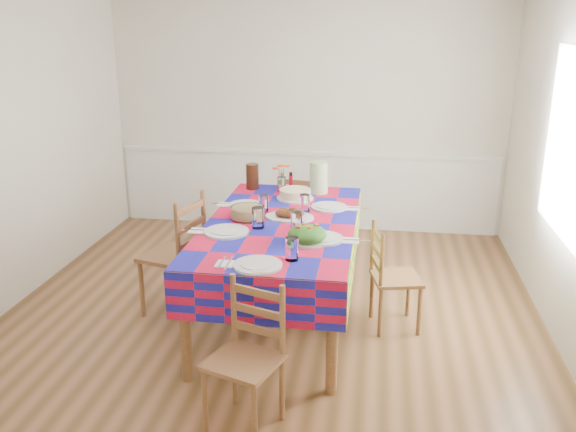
% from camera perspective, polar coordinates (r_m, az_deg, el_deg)
% --- Properties ---
extents(room, '(4.58, 5.08, 2.78)m').
position_cam_1_polar(room, '(4.62, -2.03, 5.01)').
color(room, brown).
rests_on(room, ground).
extents(wainscot, '(4.41, 0.06, 0.92)m').
position_cam_1_polar(wainscot, '(7.22, 1.66, 2.72)').
color(wainscot, white).
rests_on(wainscot, room).
extents(window_right, '(0.00, 1.40, 1.40)m').
position_cam_1_polar(window_right, '(5.01, 24.77, 6.13)').
color(window_right, white).
rests_on(window_right, room).
extents(dining_table, '(1.18, 2.19, 0.85)m').
position_cam_1_polar(dining_table, '(4.87, -0.61, -1.58)').
color(dining_table, brown).
rests_on(dining_table, room).
extents(setting_near_head, '(0.53, 0.35, 0.16)m').
position_cam_1_polar(setting_near_head, '(4.00, -1.78, -4.03)').
color(setting_near_head, silver).
rests_on(setting_near_head, dining_table).
extents(setting_left_near, '(0.62, 0.37, 0.16)m').
position_cam_1_polar(setting_left_near, '(4.63, -4.79, -0.97)').
color(setting_left_near, silver).
rests_on(setting_left_near, dining_table).
extents(setting_left_far, '(0.53, 0.32, 0.14)m').
position_cam_1_polar(setting_left_far, '(5.19, -3.47, 1.11)').
color(setting_left_far, silver).
rests_on(setting_left_far, dining_table).
extents(setting_right_near, '(0.61, 0.35, 0.15)m').
position_cam_1_polar(setting_right_near, '(4.49, 2.38, -1.54)').
color(setting_right_near, silver).
rests_on(setting_right_near, dining_table).
extents(setting_right_far, '(0.58, 0.33, 0.15)m').
position_cam_1_polar(setting_right_far, '(5.14, 3.12, 0.99)').
color(setting_right_far, silver).
rests_on(setting_right_far, dining_table).
extents(meat_platter, '(0.40, 0.28, 0.08)m').
position_cam_1_polar(meat_platter, '(4.91, 0.14, 0.14)').
color(meat_platter, silver).
rests_on(meat_platter, dining_table).
extents(salad_platter, '(0.31, 0.31, 0.13)m').
position_cam_1_polar(salad_platter, '(4.39, 1.81, -1.79)').
color(salad_platter, silver).
rests_on(salad_platter, dining_table).
extents(pasta_bowl, '(0.27, 0.27, 0.10)m').
position_cam_1_polar(pasta_bowl, '(4.91, -3.80, 0.33)').
color(pasta_bowl, white).
rests_on(pasta_bowl, dining_table).
extents(cake, '(0.33, 0.33, 0.09)m').
position_cam_1_polar(cake, '(5.43, 0.66, 2.04)').
color(cake, silver).
rests_on(cake, dining_table).
extents(serving_utensils, '(0.16, 0.35, 0.01)m').
position_cam_1_polar(serving_utensils, '(4.69, 1.01, -1.06)').
color(serving_utensils, black).
rests_on(serving_utensils, dining_table).
extents(flower_vase, '(0.17, 0.14, 0.27)m').
position_cam_1_polar(flower_vase, '(5.65, -0.61, 3.39)').
color(flower_vase, white).
rests_on(flower_vase, dining_table).
extents(hot_sauce, '(0.04, 0.04, 0.16)m').
position_cam_1_polar(hot_sauce, '(5.73, 0.26, 3.31)').
color(hot_sauce, red).
rests_on(hot_sauce, dining_table).
extents(green_pitcher, '(0.17, 0.17, 0.29)m').
position_cam_1_polar(green_pitcher, '(5.61, 2.91, 3.63)').
color(green_pitcher, '#AECA8F').
rests_on(green_pitcher, dining_table).
extents(tea_pitcher, '(0.12, 0.12, 0.24)m').
position_cam_1_polar(tea_pitcher, '(5.75, -3.35, 3.72)').
color(tea_pitcher, black).
rests_on(tea_pitcher, dining_table).
extents(name_card, '(0.10, 0.03, 0.02)m').
position_cam_1_polar(name_card, '(3.86, -2.71, -5.31)').
color(name_card, silver).
rests_on(name_card, dining_table).
extents(chair_near, '(0.51, 0.50, 0.91)m').
position_cam_1_polar(chair_near, '(3.76, -3.86, -13.11)').
color(chair_near, brown).
rests_on(chair_near, room).
extents(chair_far, '(0.47, 0.45, 0.93)m').
position_cam_1_polar(chair_far, '(6.27, 1.37, 0.05)').
color(chair_far, brown).
rests_on(chair_far, room).
extents(chair_left, '(0.54, 0.56, 1.04)m').
position_cam_1_polar(chair_left, '(5.15, -10.32, -3.65)').
color(chair_left, brown).
rests_on(chair_left, room).
extents(chair_right, '(0.44, 0.45, 0.86)m').
position_cam_1_polar(chair_right, '(4.93, 9.64, -5.74)').
color(chair_right, brown).
rests_on(chair_right, room).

